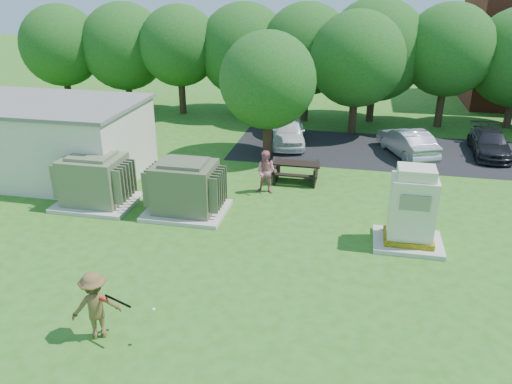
% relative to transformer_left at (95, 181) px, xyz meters
% --- Properties ---
extents(ground, '(120.00, 120.00, 0.00)m').
position_rel_transformer_left_xyz_m(ground, '(6.50, -4.50, -0.97)').
color(ground, '#2D6619').
rests_on(ground, ground).
extents(service_building, '(10.00, 5.00, 3.20)m').
position_rel_transformer_left_xyz_m(service_building, '(-4.50, 2.50, 0.63)').
color(service_building, beige).
rests_on(service_building, ground).
extents(service_building_roof, '(10.20, 5.20, 0.15)m').
position_rel_transformer_left_xyz_m(service_building_roof, '(-4.50, 2.50, 2.31)').
color(service_building_roof, slate).
rests_on(service_building_roof, service_building).
extents(parking_strip, '(20.00, 6.00, 0.01)m').
position_rel_transformer_left_xyz_m(parking_strip, '(13.50, 9.00, -0.96)').
color(parking_strip, '#232326').
rests_on(parking_strip, ground).
extents(transformer_left, '(3.00, 2.40, 2.07)m').
position_rel_transformer_left_xyz_m(transformer_left, '(0.00, 0.00, 0.00)').
color(transformer_left, beige).
rests_on(transformer_left, ground).
extents(transformer_right, '(3.00, 2.40, 2.07)m').
position_rel_transformer_left_xyz_m(transformer_right, '(3.70, 0.00, 0.00)').
color(transformer_right, beige).
rests_on(transformer_right, ground).
extents(generator_cabinet, '(2.25, 1.84, 2.75)m').
position_rel_transformer_left_xyz_m(generator_cabinet, '(11.77, -0.82, 0.23)').
color(generator_cabinet, beige).
rests_on(generator_cabinet, ground).
extents(picnic_table, '(1.98, 1.48, 0.84)m').
position_rel_transformer_left_xyz_m(picnic_table, '(7.34, 4.03, -0.44)').
color(picnic_table, black).
rests_on(picnic_table, ground).
extents(batter, '(1.35, 1.17, 1.82)m').
position_rel_transformer_left_xyz_m(batter, '(3.91, -7.23, -0.06)').
color(batter, brown).
rests_on(batter, ground).
extents(person_by_generator, '(0.77, 0.72, 1.76)m').
position_rel_transformer_left_xyz_m(person_by_generator, '(11.82, -0.95, -0.09)').
color(person_by_generator, black).
rests_on(person_by_generator, ground).
extents(person_at_picnic, '(0.93, 0.74, 1.81)m').
position_rel_transformer_left_xyz_m(person_at_picnic, '(6.32, 2.48, -0.06)').
color(person_at_picnic, '#CA6B7F').
rests_on(person_at_picnic, ground).
extents(car_white, '(2.31, 4.36, 1.41)m').
position_rel_transformer_left_xyz_m(car_white, '(6.25, 9.13, -0.26)').
color(car_white, white).
rests_on(car_white, ground).
extents(car_silver_a, '(2.96, 4.40, 1.37)m').
position_rel_transformer_left_xyz_m(car_silver_a, '(12.31, 8.60, -0.28)').
color(car_silver_a, '#AEAEB3').
rests_on(car_silver_a, ground).
extents(car_dark, '(1.88, 4.27, 1.22)m').
position_rel_transformer_left_xyz_m(car_dark, '(16.38, 9.58, -0.36)').
color(car_dark, black).
rests_on(car_dark, ground).
extents(batting_equipment, '(1.41, 0.37, 0.23)m').
position_rel_transformer_left_xyz_m(batting_equipment, '(4.64, -7.31, 0.19)').
color(batting_equipment, black).
rests_on(batting_equipment, ground).
extents(tree_row, '(41.30, 13.30, 7.30)m').
position_rel_transformer_left_xyz_m(tree_row, '(8.25, 14.00, 3.18)').
color(tree_row, '#47301E').
rests_on(tree_row, ground).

